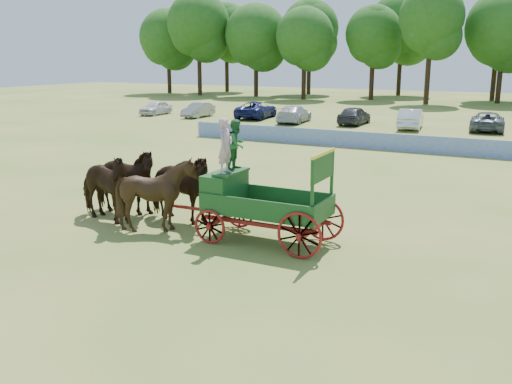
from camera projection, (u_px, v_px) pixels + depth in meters
name	position (u px, v px, depth m)	size (l,w,h in m)	color
ground	(259.00, 228.00, 19.35)	(160.00, 160.00, 0.00)	#A6914B
horse_lead_left	(103.00, 187.00, 19.82)	(1.34, 2.93, 2.48)	black
horse_lead_right	(123.00, 181.00, 20.77)	(1.34, 2.93, 2.48)	black
horse_wheel_left	(159.00, 194.00, 18.75)	(2.00, 2.25, 2.48)	black
horse_wheel_right	(178.00, 188.00, 19.70)	(1.34, 2.93, 2.48)	black
farm_dray	(246.00, 187.00, 17.84)	(6.00, 2.00, 3.85)	maroon
sponsor_banner	(376.00, 141.00, 35.25)	(26.00, 0.08, 1.05)	#1C3C98
parked_cars	(446.00, 120.00, 44.50)	(52.60, 7.14, 1.64)	silver
treeline	(435.00, 26.00, 70.98)	(92.17, 22.13, 14.54)	#382314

